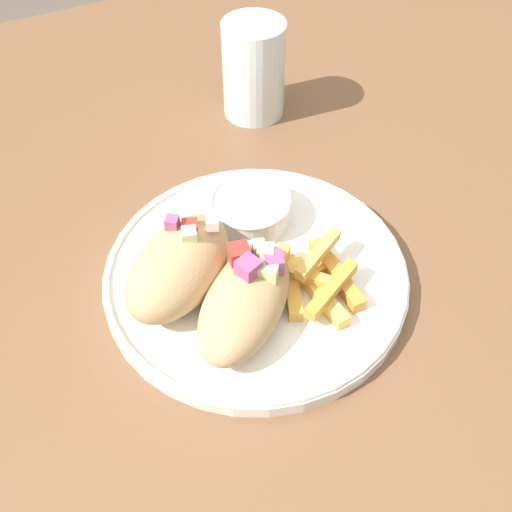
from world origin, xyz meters
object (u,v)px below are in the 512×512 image
(fries_pile, at_px, (309,280))
(water_glass, at_px, (254,74))
(sauce_ramekin, at_px, (250,208))
(pita_sandwich_near, at_px, (246,299))
(pita_sandwich_far, at_px, (179,267))
(plate, at_px, (256,273))

(fries_pile, bearing_deg, water_glass, 73.04)
(sauce_ramekin, height_order, water_glass, water_glass)
(pita_sandwich_near, xyz_separation_m, fries_pile, (0.06, 0.00, -0.01))
(pita_sandwich_near, xyz_separation_m, water_glass, (0.15, 0.29, 0.01))
(pita_sandwich_near, distance_m, pita_sandwich_far, 0.07)
(water_glass, bearing_deg, pita_sandwich_near, -117.78)
(plate, bearing_deg, fries_pile, -50.69)
(pita_sandwich_far, relative_size, sauce_ramekin, 1.78)
(sauce_ramekin, bearing_deg, pita_sandwich_far, -152.30)
(pita_sandwich_near, distance_m, sauce_ramekin, 0.12)
(pita_sandwich_far, bearing_deg, pita_sandwich_near, -91.00)
(plate, distance_m, water_glass, 0.28)
(pita_sandwich_near, distance_m, fries_pile, 0.07)
(plate, distance_m, sauce_ramekin, 0.07)
(plate, height_order, water_glass, water_glass)
(pita_sandwich_far, xyz_separation_m, water_glass, (0.19, 0.23, 0.01))
(plate, distance_m, pita_sandwich_far, 0.08)
(plate, xyz_separation_m, fries_pile, (0.03, -0.04, 0.02))
(plate, relative_size, pita_sandwich_far, 1.97)
(plate, bearing_deg, water_glass, 63.84)
(pita_sandwich_far, distance_m, water_glass, 0.30)
(plate, xyz_separation_m, pita_sandwich_near, (-0.03, -0.04, 0.03))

